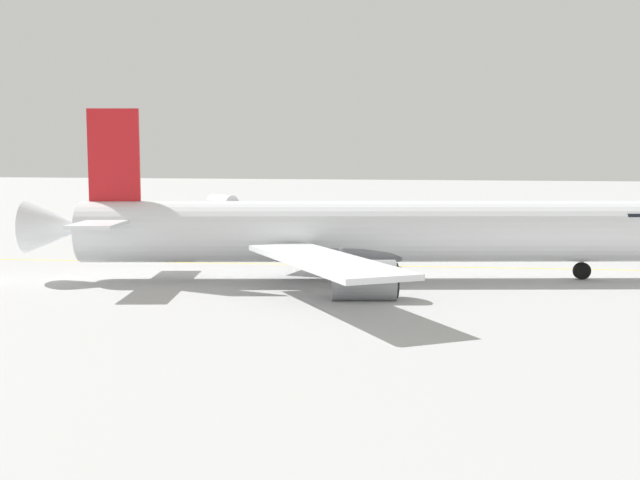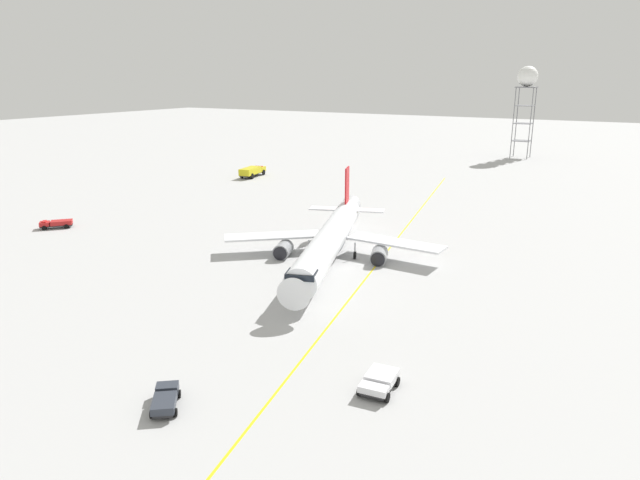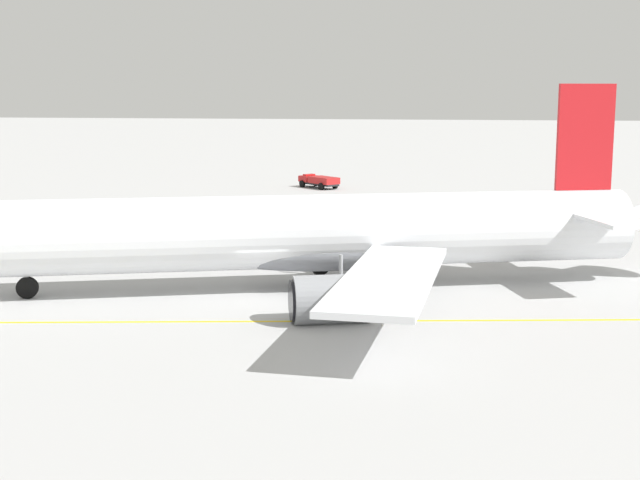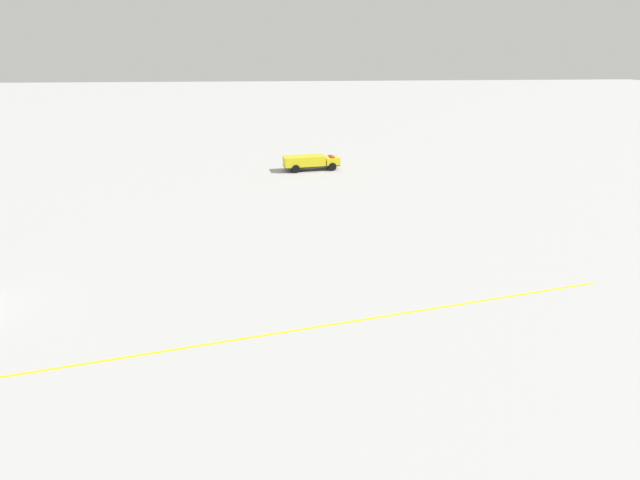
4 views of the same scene
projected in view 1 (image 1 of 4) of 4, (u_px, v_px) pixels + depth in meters
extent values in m
plane|color=#B2B2B2|center=(393.00, 276.00, 48.72)|extent=(600.00, 600.00, 0.00)
cylinder|color=white|center=(368.00, 231.00, 46.82)|extent=(15.18, 35.47, 3.87)
cone|color=white|center=(57.00, 227.00, 46.58)|extent=(4.39, 4.84, 3.29)
cube|color=black|center=(636.00, 218.00, 46.92)|extent=(3.88, 3.32, 0.70)
ellipsoid|color=gray|center=(339.00, 248.00, 46.91)|extent=(7.44, 13.43, 2.13)
cube|color=red|center=(114.00, 155.00, 46.16)|extent=(1.25, 3.11, 5.75)
cube|color=white|center=(129.00, 216.00, 50.01)|extent=(5.92, 4.18, 0.20)
cube|color=white|center=(100.00, 224.00, 43.13)|extent=(5.92, 4.18, 0.20)
cube|color=white|center=(320.00, 230.00, 55.77)|extent=(14.21, 4.48, 0.28)
cube|color=white|center=(324.00, 260.00, 37.95)|extent=(13.19, 11.93, 0.28)
cylinder|color=gray|center=(350.00, 251.00, 53.84)|extent=(3.27, 4.01, 2.28)
cylinder|color=black|center=(375.00, 251.00, 53.86)|extent=(1.89, 0.76, 1.94)
cylinder|color=gray|center=(363.00, 281.00, 40.21)|extent=(3.27, 4.01, 2.28)
cylinder|color=black|center=(396.00, 281.00, 40.23)|extent=(1.89, 0.76, 1.94)
cylinder|color=#9EA0A5|center=(582.00, 256.00, 47.14)|extent=(0.20, 0.20, 1.87)
cylinder|color=black|center=(582.00, 271.00, 47.23)|extent=(0.63, 1.14, 1.10)
cylinder|color=#9EA0A5|center=(337.00, 251.00, 50.28)|extent=(0.20, 0.20, 1.87)
cylinder|color=black|center=(337.00, 264.00, 50.38)|extent=(0.63, 1.14, 1.10)
cylinder|color=#9EA0A5|center=(341.00, 264.00, 43.65)|extent=(0.20, 0.20, 1.87)
cylinder|color=black|center=(341.00, 279.00, 43.75)|extent=(0.63, 1.14, 1.10)
cube|color=#232326|center=(226.00, 210.00, 108.40)|extent=(7.21, 8.41, 0.20)
cube|color=silver|center=(237.00, 207.00, 105.60)|extent=(3.42, 3.41, 1.10)
cube|color=black|center=(241.00, 206.00, 104.68)|extent=(1.68, 1.33, 0.62)
cylinder|color=silver|center=(222.00, 202.00, 109.36)|extent=(5.63, 6.38, 2.12)
cylinder|color=black|center=(244.00, 212.00, 106.50)|extent=(0.90, 1.04, 1.10)
cylinder|color=black|center=(229.00, 212.00, 105.12)|extent=(0.90, 1.04, 1.10)
cylinder|color=black|center=(225.00, 210.00, 111.48)|extent=(0.90, 1.04, 1.10)
cylinder|color=black|center=(210.00, 210.00, 110.11)|extent=(0.90, 1.04, 1.10)
cube|color=yellow|center=(308.00, 265.00, 54.26)|extent=(25.88, 135.81, 0.01)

